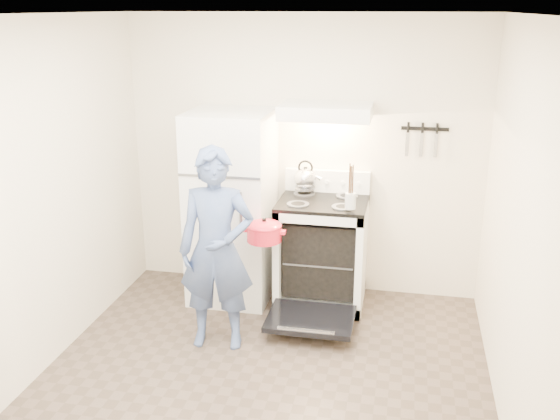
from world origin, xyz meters
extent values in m
plane|color=#4F4036|center=(0.00, 0.00, 0.00)|extent=(3.60, 3.60, 0.00)
cube|color=beige|center=(0.00, 1.80, 1.25)|extent=(3.20, 0.02, 2.50)
cube|color=white|center=(-0.58, 1.45, 0.85)|extent=(0.70, 0.70, 1.70)
cube|color=white|center=(0.23, 1.48, 0.46)|extent=(0.76, 0.65, 0.92)
cube|color=black|center=(0.23, 1.48, 0.94)|extent=(0.76, 0.65, 0.03)
cube|color=white|center=(0.23, 1.76, 1.05)|extent=(0.76, 0.07, 0.20)
cube|color=black|center=(0.23, 0.88, 0.12)|extent=(0.70, 0.54, 0.04)
cube|color=slate|center=(0.23, 1.48, 0.44)|extent=(0.60, 0.52, 0.01)
cube|color=white|center=(0.23, 1.55, 1.71)|extent=(0.76, 0.50, 0.12)
cube|color=black|center=(1.05, 1.79, 1.55)|extent=(0.40, 0.02, 0.03)
cylinder|color=#816349|center=(0.21, 1.41, 0.45)|extent=(0.32, 0.32, 0.02)
cylinder|color=silver|center=(0.49, 1.22, 1.05)|extent=(0.10, 0.10, 0.13)
imported|color=#33487A|center=(-0.45, 0.58, 0.79)|extent=(0.62, 0.45, 1.58)
camera|label=1|loc=(0.90, -3.61, 2.55)|focal=40.00mm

